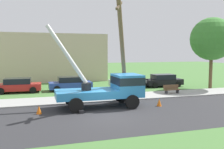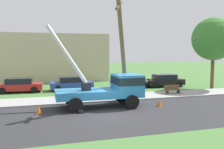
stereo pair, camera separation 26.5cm
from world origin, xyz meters
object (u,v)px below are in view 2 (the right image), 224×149
(leaning_utility_pole, at_px, (122,49))
(parked_sedan_silver, at_px, (130,81))
(parked_sedan_red, at_px, (19,85))
(roadside_tree_near, at_px, (214,39))
(parked_sedan_blue, at_px, (71,83))
(park_bench, at_px, (173,90))
(utility_truck, at_px, (110,88))
(traffic_cone_ahead, at_px, (159,103))
(traffic_cone_behind, at_px, (39,109))
(parked_sedan_black, at_px, (164,80))

(leaning_utility_pole, xyz_separation_m, parked_sedan_silver, (3.80, 8.26, -3.55))
(parked_sedan_red, relative_size, roadside_tree_near, 0.58)
(parked_sedan_blue, relative_size, park_bench, 2.75)
(utility_truck, distance_m, park_bench, 7.86)
(parked_sedan_red, height_order, roadside_tree_near, roadside_tree_near)
(utility_truck, height_order, parked_sedan_red, utility_truck)
(traffic_cone_ahead, bearing_deg, traffic_cone_behind, 178.47)
(roadside_tree_near, bearing_deg, utility_truck, -157.77)
(traffic_cone_ahead, bearing_deg, utility_truck, 164.16)
(parked_sedan_red, height_order, parked_sedan_blue, same)
(park_bench, bearing_deg, roadside_tree_near, 18.89)
(park_bench, bearing_deg, traffic_cone_behind, -161.54)
(traffic_cone_ahead, xyz_separation_m, parked_sedan_red, (-10.34, 9.75, 0.43))
(traffic_cone_behind, height_order, park_bench, park_bench)
(parked_sedan_silver, bearing_deg, parked_sedan_blue, -177.71)
(traffic_cone_ahead, relative_size, roadside_tree_near, 0.07)
(utility_truck, bearing_deg, leaning_utility_pole, 29.56)
(park_bench, relative_size, roadside_tree_near, 0.21)
(traffic_cone_behind, distance_m, parked_sedan_black, 16.66)
(leaning_utility_pole, distance_m, parked_sedan_black, 11.44)
(parked_sedan_black, bearing_deg, utility_truck, -137.11)
(parked_sedan_silver, bearing_deg, leaning_utility_pole, -114.70)
(parked_sedan_black, bearing_deg, parked_sedan_blue, 178.03)
(parked_sedan_black, height_order, roadside_tree_near, roadside_tree_near)
(traffic_cone_ahead, height_order, parked_sedan_silver, parked_sedan_silver)
(traffic_cone_ahead, distance_m, traffic_cone_behind, 8.55)
(traffic_cone_behind, relative_size, parked_sedan_silver, 0.13)
(parked_sedan_red, bearing_deg, utility_truck, -51.95)
(parked_sedan_black, height_order, park_bench, parked_sedan_black)
(traffic_cone_behind, relative_size, parked_sedan_blue, 0.13)
(traffic_cone_ahead, distance_m, parked_sedan_red, 14.21)
(traffic_cone_ahead, distance_m, roadside_tree_near, 12.60)
(traffic_cone_behind, distance_m, parked_sedan_silver, 13.94)
(parked_sedan_red, distance_m, roadside_tree_near, 20.78)
(parked_sedan_red, xyz_separation_m, parked_sedan_black, (15.77, -0.47, 0.00))
(traffic_cone_behind, xyz_separation_m, parked_sedan_blue, (3.35, 9.41, 0.43))
(utility_truck, bearing_deg, parked_sedan_silver, 60.92)
(parked_sedan_blue, xyz_separation_m, park_bench, (8.79, -5.36, -0.25))
(utility_truck, height_order, traffic_cone_behind, utility_truck)
(parked_sedan_red, distance_m, parked_sedan_silver, 11.81)
(traffic_cone_ahead, bearing_deg, parked_sedan_blue, 118.34)
(parked_sedan_black, relative_size, park_bench, 2.76)
(parked_sedan_silver, bearing_deg, traffic_cone_ahead, -98.47)
(traffic_cone_ahead, height_order, parked_sedan_blue, parked_sedan_blue)
(parked_sedan_blue, xyz_separation_m, roadside_tree_near, (14.82, -3.29, 4.66))
(traffic_cone_ahead, bearing_deg, parked_sedan_black, 59.63)
(utility_truck, xyz_separation_m, traffic_cone_behind, (-5.07, -0.76, -1.13))
(parked_sedan_blue, bearing_deg, park_bench, -31.36)
(leaning_utility_pole, bearing_deg, utility_truck, -150.44)
(parked_sedan_red, distance_m, parked_sedan_blue, 5.14)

